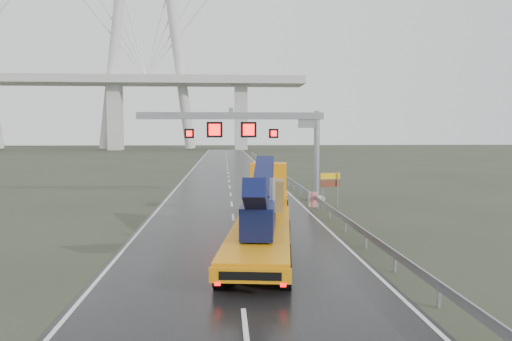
{
  "coord_description": "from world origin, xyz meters",
  "views": [
    {
      "loc": [
        -0.58,
        -21.79,
        5.46
      ],
      "look_at": [
        1.34,
        7.91,
        3.2
      ],
      "focal_mm": 35.0,
      "sensor_mm": 36.0,
      "label": 1
    }
  ],
  "objects": [
    {
      "name": "exit_sign_pair",
      "position": [
        7.1,
        13.65,
        1.83
      ],
      "size": [
        1.5,
        0.42,
        2.61
      ],
      "rotation": [
        0.0,
        0.0,
        0.23
      ],
      "color": "gray",
      "rests_on": "ground"
    },
    {
      "name": "heavy_haul_truck",
      "position": [
        1.57,
        4.52,
        1.63
      ],
      "size": [
        4.76,
        18.03,
        4.2
      ],
      "rotation": [
        0.0,
        0.0,
        -0.13
      ],
      "color": "orange",
      "rests_on": "ground"
    },
    {
      "name": "sign_gantry",
      "position": [
        2.1,
        17.99,
        5.61
      ],
      "size": [
        14.9,
        1.2,
        7.42
      ],
      "color": "silver",
      "rests_on": "ground"
    },
    {
      "name": "striped_barrier",
      "position": [
        6.0,
        14.35,
        0.55
      ],
      "size": [
        0.66,
        0.38,
        1.1
      ],
      "primitive_type": "cube",
      "rotation": [
        0.0,
        0.0,
        0.04
      ],
      "color": "red",
      "rests_on": "ground"
    },
    {
      "name": "ground",
      "position": [
        0.0,
        0.0,
        0.0
      ],
      "size": [
        400.0,
        400.0,
        0.0
      ],
      "primitive_type": "plane",
      "color": "#2D3324",
      "rests_on": "ground"
    },
    {
      "name": "road",
      "position": [
        0.0,
        40.0,
        0.01
      ],
      "size": [
        11.0,
        200.0,
        0.02
      ],
      "primitive_type": "cube",
      "color": "black",
      "rests_on": "ground"
    },
    {
      "name": "guardrail",
      "position": [
        6.1,
        30.0,
        0.7
      ],
      "size": [
        0.2,
        140.0,
        1.4
      ],
      "primitive_type": null,
      "color": "gray",
      "rests_on": "ground"
    }
  ]
}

